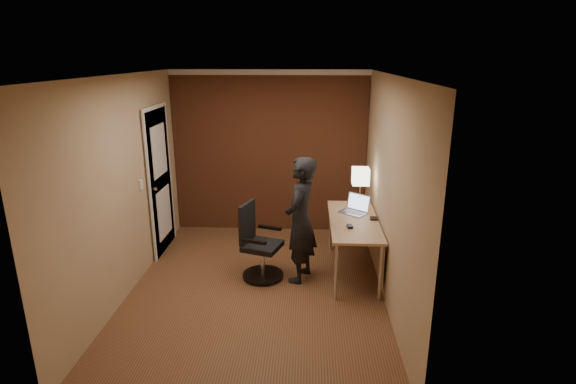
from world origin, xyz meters
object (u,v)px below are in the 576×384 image
object	(u,v)px
mouse	(350,226)
office_chair	(258,246)
laptop	(356,207)
desk_lamp	(361,177)
wallet	(374,218)
desk	(359,229)
person	(301,220)

from	to	relation	value
mouse	office_chair	distance (m)	1.17
office_chair	laptop	bearing A→B (deg)	20.20
desk_lamp	wallet	distance (m)	0.65
wallet	office_chair	size ratio (longest dim) A/B	0.12
wallet	office_chair	xyz separation A→B (m)	(-1.44, -0.20, -0.32)
wallet	desk	bearing A→B (deg)	-172.37
laptop	office_chair	world-z (taller)	office_chair
mouse	desk_lamp	bearing A→B (deg)	69.06
office_chair	person	xyz separation A→B (m)	(0.53, -0.02, 0.36)
wallet	person	size ratio (longest dim) A/B	0.07
desk_lamp	laptop	world-z (taller)	desk_lamp
laptop	office_chair	bearing A→B (deg)	-159.80
desk_lamp	person	world-z (taller)	person
desk_lamp	person	bearing A→B (deg)	-137.80
desk_lamp	laptop	distance (m)	0.43
desk	desk_lamp	size ratio (longest dim) A/B	2.80
office_chair	desk	bearing A→B (deg)	7.82
desk	person	bearing A→B (deg)	-165.36
person	office_chair	bearing A→B (deg)	-73.66
desk	mouse	world-z (taller)	mouse
desk_lamp	laptop	xyz separation A→B (m)	(-0.07, -0.24, -0.35)
laptop	person	world-z (taller)	person
wallet	person	distance (m)	0.94
office_chair	person	world-z (taller)	person
laptop	office_chair	distance (m)	1.37
desk	person	size ratio (longest dim) A/B	0.96
mouse	office_chair	world-z (taller)	office_chair
desk_lamp	office_chair	xyz separation A→B (m)	(-1.31, -0.69, -0.73)
desk	office_chair	world-z (taller)	office_chair
mouse	wallet	size ratio (longest dim) A/B	0.91
desk_lamp	desk	bearing A→B (deg)	-95.10
laptop	person	size ratio (longest dim) A/B	0.27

